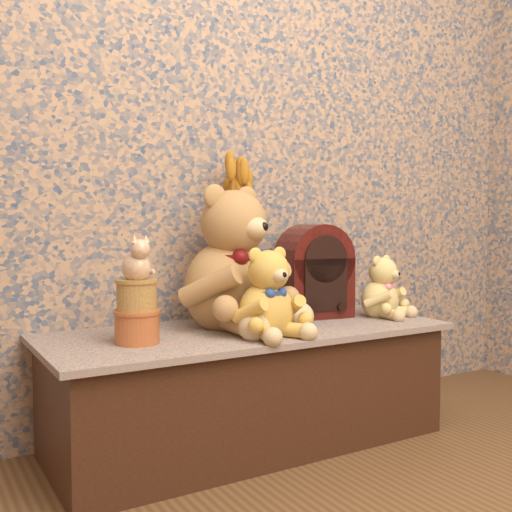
{
  "coord_description": "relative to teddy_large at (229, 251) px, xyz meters",
  "views": [
    {
      "loc": [
        -0.97,
        -0.45,
        0.74
      ],
      "look_at": [
        0.0,
        1.19,
        0.62
      ],
      "focal_mm": 42.14,
      "sensor_mm": 36.0,
      "label": 1
    }
  ],
  "objects": [
    {
      "name": "biscuit_tin_upper",
      "position": [
        -0.36,
        -0.11,
        -0.11
      ],
      "size": [
        0.14,
        0.14,
        0.09
      ],
      "primitive_type": "cylinder",
      "rotation": [
        0.0,
        0.0,
        0.2
      ],
      "color": "#CDBA5A",
      "rests_on": "biscuit_tin_lower"
    },
    {
      "name": "biscuit_tin_lower",
      "position": [
        -0.36,
        -0.11,
        -0.2
      ],
      "size": [
        0.15,
        0.15,
        0.09
      ],
      "primitive_type": "cylinder",
      "rotation": [
        0.0,
        0.0,
        -0.14
      ],
      "color": "#C9843B",
      "rests_on": "display_shelf"
    },
    {
      "name": "cathedral_radio",
      "position": [
        0.37,
        0.03,
        -0.08
      ],
      "size": [
        0.27,
        0.21,
        0.34
      ],
      "primitive_type": null,
      "rotation": [
        0.0,
        0.0,
        -0.14
      ],
      "color": "#3B0D0A",
      "rests_on": "display_shelf"
    },
    {
      "name": "dried_stalks",
      "position": [
        0.07,
        0.08,
        0.17
      ],
      "size": [
        0.3,
        0.3,
        0.45
      ],
      "primitive_type": null,
      "rotation": [
        0.0,
        0.0,
        -0.32
      ],
      "color": "#AF691C",
      "rests_on": "ceramic_vase"
    },
    {
      "name": "cat_figurine",
      "position": [
        -0.36,
        -0.11,
        -0.0
      ],
      "size": [
        0.1,
        0.11,
        0.13
      ],
      "primitive_type": null,
      "rotation": [
        0.0,
        0.0,
        0.03
      ],
      "color": "silver",
      "rests_on": "biscuit_tin_upper"
    },
    {
      "name": "ceramic_vase",
      "position": [
        0.07,
        0.08,
        -0.15
      ],
      "size": [
        0.13,
        0.13,
        0.2
      ],
      "primitive_type": "cylinder",
      "rotation": [
        0.0,
        0.0,
        -0.07
      ],
      "color": "tan",
      "rests_on": "display_shelf"
    },
    {
      "name": "teddy_medium",
      "position": [
        0.02,
        -0.2,
        -0.11
      ],
      "size": [
        0.26,
        0.3,
        0.29
      ],
      "primitive_type": null,
      "rotation": [
        0.0,
        0.0,
        0.1
      ],
      "color": "gold",
      "rests_on": "display_shelf"
    },
    {
      "name": "teddy_large",
      "position": [
        0.0,
        0.0,
        0.0
      ],
      "size": [
        0.54,
        0.58,
        0.5
      ],
      "primitive_type": null,
      "rotation": [
        0.0,
        0.0,
        0.35
      ],
      "color": "#9B653C",
      "rests_on": "display_shelf"
    },
    {
      "name": "display_shelf",
      "position": [
        0.04,
        -0.06,
        -0.44
      ],
      "size": [
        1.33,
        0.55,
        0.38
      ],
      "primitive_type": "cube",
      "color": "#364E6F",
      "rests_on": "ground"
    },
    {
      "name": "teddy_small",
      "position": [
        0.58,
        -0.1,
        -0.13
      ],
      "size": [
        0.26,
        0.28,
        0.24
      ],
      "primitive_type": null,
      "rotation": [
        0.0,
        0.0,
        0.38
      ],
      "color": "tan",
      "rests_on": "display_shelf"
    }
  ]
}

